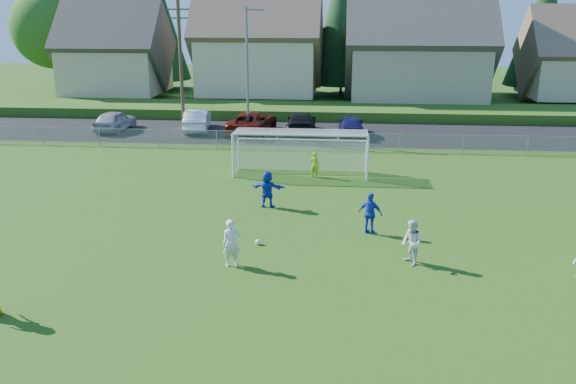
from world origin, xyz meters
name	(u,v)px	position (x,y,z in m)	size (l,w,h in m)	color
ground	(265,310)	(0.00, 0.00, 0.00)	(160.00, 160.00, 0.00)	#193D0C
asphalt_lot	(312,133)	(0.00, 27.50, 0.01)	(60.00, 60.00, 0.00)	black
grass_embankment	(316,111)	(0.00, 35.00, 0.40)	(70.00, 6.00, 0.80)	#1E420F
soccer_ball	(258,242)	(-0.96, 5.36, 0.11)	(0.22, 0.22, 0.22)	white
player_white_a	(231,243)	(-1.62, 3.26, 0.87)	(0.64, 0.42, 1.75)	silver
player_white_b	(412,243)	(4.87, 3.97, 0.84)	(0.82, 0.64, 1.69)	silver
player_blue_a	(370,213)	(3.50, 7.01, 0.87)	(1.02, 0.43, 1.74)	#132FB4
player_blue_b	(267,189)	(-1.15, 10.09, 0.87)	(1.61, 0.51, 1.74)	#132FB4
goalkeeper	(315,164)	(0.80, 15.50, 0.71)	(0.52, 0.34, 1.41)	#9FDA19
car_a	(115,120)	(-14.85, 27.13, 0.76)	(1.79, 4.46, 1.52)	#A1A2A8
car_b	(197,120)	(-8.62, 27.62, 0.80)	(1.69, 4.83, 1.59)	white
car_c	(252,122)	(-4.37, 27.02, 0.82)	(2.71, 5.87, 1.63)	#571009
car_d	(301,123)	(-0.77, 27.56, 0.75)	(2.11, 5.20, 1.51)	black
car_e	(351,125)	(2.90, 26.95, 0.74)	(1.75, 4.36, 1.49)	#16174D
soccer_goal	(301,146)	(0.00, 16.05, 1.63)	(7.42, 1.90, 2.50)	white
chainlink_fence	(307,140)	(0.00, 22.00, 0.63)	(52.06, 0.06, 1.20)	gray
streetlight	(248,68)	(-4.45, 26.00, 4.84)	(1.38, 0.18, 9.00)	slate
utility_pole	(181,62)	(-9.50, 27.00, 5.15)	(1.60, 0.26, 10.00)	#473321
houses_row	(342,24)	(1.97, 42.46, 7.33)	(53.90, 11.45, 13.27)	tan
tree_row	(333,27)	(1.04, 48.74, 6.91)	(65.98, 12.36, 13.80)	#382616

